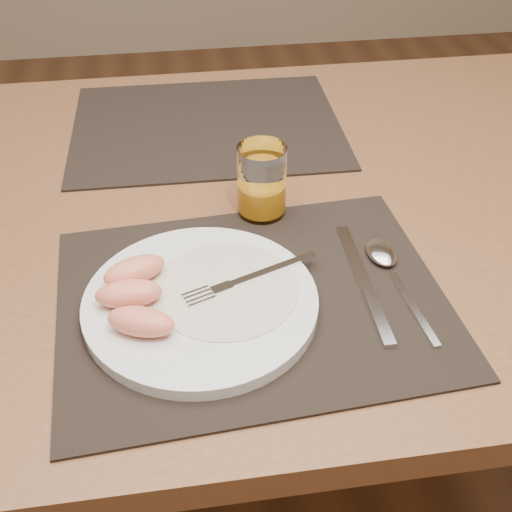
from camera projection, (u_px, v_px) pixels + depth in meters
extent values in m
plane|color=brown|center=(239.00, 483.00, 1.40)|extent=(5.00, 5.00, 0.00)
cube|color=brown|center=(231.00, 209.00, 0.94)|extent=(1.40, 0.90, 0.04)
cylinder|color=brown|center=(474.00, 228.00, 1.53)|extent=(0.06, 0.06, 0.71)
cube|color=black|center=(252.00, 300.00, 0.76)|extent=(0.47, 0.38, 0.00)
cube|color=black|center=(207.00, 126.00, 1.09)|extent=(0.46, 0.36, 0.00)
cylinder|color=white|center=(201.00, 303.00, 0.74)|extent=(0.27, 0.27, 0.02)
cylinder|color=white|center=(226.00, 289.00, 0.74)|extent=(0.17, 0.17, 0.00)
cube|color=silver|center=(274.00, 269.00, 0.77)|extent=(0.11, 0.05, 0.00)
cube|color=silver|center=(222.00, 288.00, 0.74)|extent=(0.03, 0.02, 0.00)
cube|color=silver|center=(198.00, 297.00, 0.73)|extent=(0.04, 0.03, 0.00)
cube|color=silver|center=(354.00, 258.00, 0.81)|extent=(0.02, 0.13, 0.00)
cube|color=silver|center=(379.00, 317.00, 0.72)|extent=(0.02, 0.09, 0.01)
cube|color=silver|center=(414.00, 308.00, 0.74)|extent=(0.02, 0.13, 0.00)
ellipsoid|color=silver|center=(381.00, 252.00, 0.81)|extent=(0.04, 0.06, 0.01)
cylinder|color=white|center=(262.00, 181.00, 0.86)|extent=(0.07, 0.07, 0.10)
cylinder|color=orange|center=(262.00, 197.00, 0.88)|extent=(0.06, 0.06, 0.04)
ellipsoid|color=#F88765|center=(141.00, 322.00, 0.68)|extent=(0.08, 0.06, 0.03)
ellipsoid|color=#F88765|center=(129.00, 294.00, 0.71)|extent=(0.08, 0.04, 0.03)
ellipsoid|color=#F88765|center=(134.00, 270.00, 0.75)|extent=(0.08, 0.06, 0.03)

